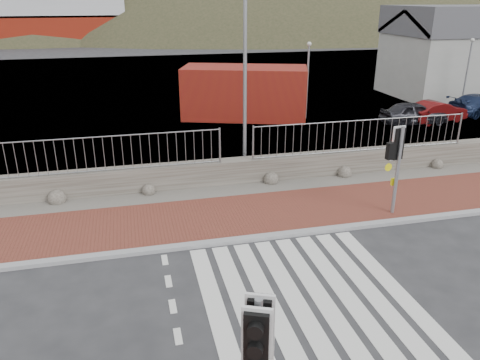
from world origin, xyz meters
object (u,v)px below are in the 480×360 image
object	(u,v)px
car_b	(437,112)
car_c	(480,104)
streetlight	(248,60)
shipping_container	(245,93)
traffic_signal_near	(258,349)
car_a	(414,113)
traffic_signal_far	(399,152)

from	to	relation	value
car_b	car_c	size ratio (longest dim) A/B	0.85
streetlight	shipping_container	bearing A→B (deg)	56.43
traffic_signal_near	car_a	distance (m)	21.38
traffic_signal_far	car_a	bearing A→B (deg)	-133.50
car_b	car_c	xyz separation A→B (m)	(3.44, 0.89, 0.02)
car_a	shipping_container	bearing A→B (deg)	68.18
traffic_signal_near	car_c	size ratio (longest dim) A/B	0.69
traffic_signal_far	car_b	size ratio (longest dim) A/B	0.82
traffic_signal_near	traffic_signal_far	world-z (taller)	traffic_signal_far
car_b	car_c	distance (m)	3.55
car_c	traffic_signal_near	bearing A→B (deg)	121.98
traffic_signal_near	car_b	size ratio (longest dim) A/B	0.82
traffic_signal_far	car_a	size ratio (longest dim) A/B	0.80
car_a	car_b	xyz separation A→B (m)	(1.48, 0.15, -0.04)
traffic_signal_near	car_b	bearing A→B (deg)	72.09
streetlight	shipping_container	xyz separation A→B (m)	(2.07, 8.72, -2.88)
car_c	car_b	bearing A→B (deg)	92.13
car_b	traffic_signal_near	bearing A→B (deg)	128.21
streetlight	car_b	bearing A→B (deg)	3.83
traffic_signal_far	car_b	distance (m)	13.09
traffic_signal_near	car_a	bearing A→B (deg)	74.81
traffic_signal_far	streetlight	xyz separation A→B (m)	(-3.45, 4.58, 2.22)
traffic_signal_near	traffic_signal_far	size ratio (longest dim) A/B	0.99
traffic_signal_far	car_a	xyz separation A→B (m)	(6.96, 9.74, -1.45)
traffic_signal_far	car_c	world-z (taller)	traffic_signal_far
traffic_signal_far	shipping_container	bearing A→B (deg)	-92.01
traffic_signal_near	car_a	size ratio (longest dim) A/B	0.79
traffic_signal_near	shipping_container	world-z (taller)	traffic_signal_near
traffic_signal_near	car_b	xyz separation A→B (m)	(14.72, 16.87, -1.45)
traffic_signal_near	traffic_signal_far	distance (m)	9.39
shipping_container	car_c	distance (m)	13.52
streetlight	car_c	world-z (taller)	streetlight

